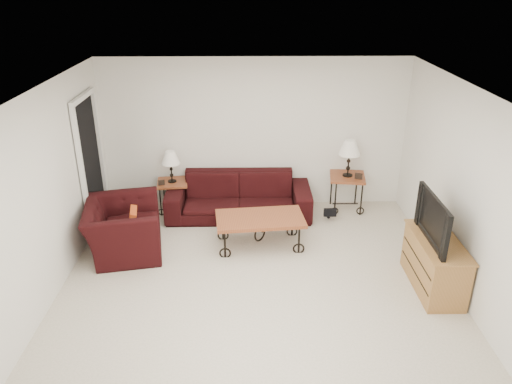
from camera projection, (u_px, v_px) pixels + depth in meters
ground at (257, 285)px, 6.30m from camera, size 5.00×5.00×0.00m
wall_back at (254, 134)px, 8.08m from camera, size 5.00×0.02×2.50m
wall_front at (263, 341)px, 3.51m from camera, size 5.00×0.02×2.50m
wall_left at (45, 198)px, 5.76m from camera, size 0.02×5.00×2.50m
wall_right at (466, 195)px, 5.83m from camera, size 0.02×5.00×2.50m
ceiling at (257, 92)px, 5.29m from camera, size 5.00×5.00×0.00m
doorway at (91, 166)px, 7.36m from camera, size 0.08×0.94×2.04m
sofa at (239, 196)px, 8.01m from camera, size 2.34×0.92×0.68m
side_table_left at (173, 196)px, 8.19m from camera, size 0.54×0.54×0.53m
side_table_right at (346, 193)px, 8.21m from camera, size 0.64×0.64×0.62m
lamp_left at (171, 167)px, 7.97m from camera, size 0.33×0.33×0.53m
lamp_right at (349, 158)px, 7.96m from camera, size 0.39×0.39×0.62m
photo_frame_left at (161, 183)px, 7.92m from camera, size 0.11×0.04×0.09m
photo_frame_right at (359, 176)px, 7.93m from camera, size 0.12×0.06×0.10m
coffee_table at (260, 232)px, 7.12m from camera, size 1.32×0.80×0.47m
armchair at (123, 228)px, 6.92m from camera, size 1.19×1.31×0.75m
throw_pillow at (132, 221)px, 6.82m from camera, size 0.15×0.35×0.34m
tv_stand at (434, 264)px, 6.14m from camera, size 0.47×1.13×0.68m
television at (441, 219)px, 5.88m from camera, size 0.13×1.01×0.58m
backpack at (329, 207)px, 7.94m from camera, size 0.37×0.32×0.40m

